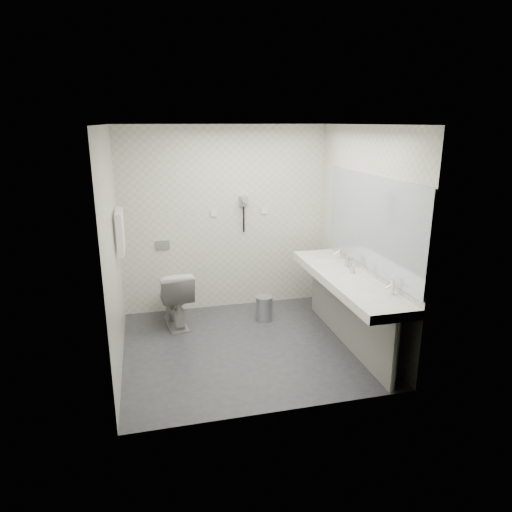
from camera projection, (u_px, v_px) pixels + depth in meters
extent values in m
plane|color=#2E2E34|center=(247.00, 346.00, 5.38)|extent=(2.80, 2.80, 0.00)
plane|color=silver|center=(245.00, 125.00, 4.68)|extent=(2.80, 2.80, 0.00)
plane|color=beige|center=(225.00, 220.00, 6.24)|extent=(2.80, 0.00, 2.80)
plane|color=beige|center=(280.00, 282.00, 3.82)|extent=(2.80, 0.00, 2.80)
plane|color=beige|center=(113.00, 251.00, 4.71)|extent=(0.00, 2.60, 2.60)
plane|color=beige|center=(363.00, 236.00, 5.35)|extent=(0.00, 2.60, 2.60)
cube|color=silver|center=(346.00, 280.00, 5.23)|extent=(0.55, 2.20, 0.10)
cube|color=gray|center=(346.00, 314.00, 5.36)|extent=(0.03, 2.15, 0.75)
cylinder|color=silver|center=(395.00, 356.00, 4.39)|extent=(0.06, 0.06, 0.75)
cylinder|color=silver|center=(317.00, 284.00, 6.33)|extent=(0.06, 0.06, 0.75)
cube|color=#B2BCC6|center=(371.00, 223.00, 5.11)|extent=(0.02, 2.20, 1.05)
ellipsoid|color=white|center=(374.00, 297.00, 4.61)|extent=(0.40, 0.31, 0.05)
ellipsoid|color=white|center=(325.00, 261.00, 5.83)|extent=(0.40, 0.31, 0.05)
cylinder|color=silver|center=(392.00, 287.00, 4.63)|extent=(0.04, 0.04, 0.15)
cylinder|color=silver|center=(340.00, 253.00, 5.85)|extent=(0.04, 0.04, 0.15)
imported|color=white|center=(352.00, 269.00, 5.29)|extent=(0.06, 0.06, 0.10)
cylinder|color=silver|center=(350.00, 263.00, 5.49)|extent=(0.06, 0.06, 0.11)
cylinder|color=silver|center=(347.00, 262.00, 5.54)|extent=(0.06, 0.06, 0.11)
imported|color=white|center=(174.00, 297.00, 5.88)|extent=(0.49, 0.77, 0.74)
cube|color=#B2B5BA|center=(163.00, 245.00, 6.12)|extent=(0.18, 0.02, 0.12)
cylinder|color=#B2B5BA|center=(264.00, 309.00, 6.06)|extent=(0.29, 0.29, 0.31)
cylinder|color=#B2B5BA|center=(264.00, 297.00, 6.02)|extent=(0.22, 0.22, 0.02)
cylinder|color=silver|center=(118.00, 213.00, 5.15)|extent=(0.02, 0.62, 0.02)
cube|color=white|center=(120.00, 234.00, 5.08)|extent=(0.07, 0.24, 0.48)
cube|color=white|center=(121.00, 229.00, 5.34)|extent=(0.07, 0.24, 0.48)
cube|color=gray|center=(243.00, 201.00, 6.20)|extent=(0.10, 0.04, 0.14)
cylinder|color=gray|center=(244.00, 200.00, 6.13)|extent=(0.08, 0.14, 0.08)
cylinder|color=black|center=(244.00, 219.00, 6.26)|extent=(0.02, 0.02, 0.35)
cube|color=white|center=(214.00, 213.00, 6.17)|extent=(0.09, 0.02, 0.09)
cube|color=white|center=(264.00, 211.00, 6.33)|extent=(0.09, 0.02, 0.09)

